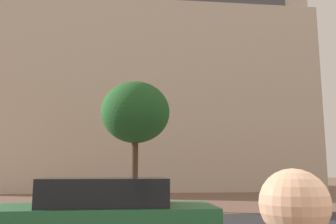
# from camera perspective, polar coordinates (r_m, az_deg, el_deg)

# --- Properties ---
(landmark_building) EXTENTS (28.62, 11.94, 34.18)m
(landmark_building) POSITION_cam_1_polar(r_m,az_deg,el_deg) (33.31, -3.92, 4.53)
(landmark_building) COLOR beige
(landmark_building) RESTS_ON ground_plane
(car_green) EXTENTS (4.56, 1.97, 1.54)m
(car_green) POSITION_cam_1_polar(r_m,az_deg,el_deg) (7.87, -10.02, -16.12)
(car_green) COLOR #287042
(car_green) RESTS_ON ground_plane
(tree_curb_far) EXTENTS (3.03, 3.03, 5.57)m
(tree_curb_far) POSITION_cam_1_polar(r_m,az_deg,el_deg) (16.01, -5.17, -0.13)
(tree_curb_far) COLOR #4C3823
(tree_curb_far) RESTS_ON ground_plane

